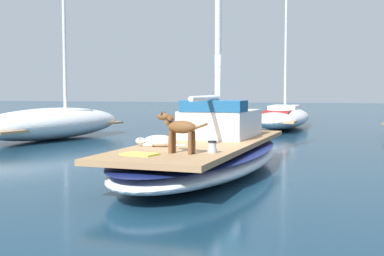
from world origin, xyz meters
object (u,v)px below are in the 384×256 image
(sailboat_main, at_px, (205,157))
(dog_brown, at_px, (179,128))
(deck_winch, at_px, (212,147))
(deck_towel, at_px, (140,154))
(coiled_rope, at_px, (161,144))
(moored_boat_far_astern, at_px, (283,117))
(moored_boat_port_side, at_px, (52,123))
(dog_white, at_px, (158,141))

(sailboat_main, bearing_deg, dog_brown, -87.64)
(deck_winch, distance_m, deck_towel, 1.23)
(coiled_rope, relative_size, moored_boat_far_astern, 0.04)
(dog_brown, height_order, deck_towel, dog_brown)
(deck_winch, xyz_separation_m, deck_towel, (-1.07, -0.59, -0.08))
(moored_boat_port_side, bearing_deg, deck_winch, -44.99)
(sailboat_main, relative_size, dog_white, 7.74)
(deck_winch, xyz_separation_m, coiled_rope, (-1.22, 0.91, -0.08))
(deck_winch, distance_m, coiled_rope, 1.53)
(coiled_rope, height_order, moored_boat_port_side, moored_boat_port_side)
(dog_white, relative_size, moored_boat_port_side, 0.14)
(sailboat_main, distance_m, moored_boat_port_side, 9.03)
(dog_brown, height_order, deck_winch, dog_brown)
(dog_white, bearing_deg, dog_brown, -51.53)
(dog_white, bearing_deg, moored_boat_port_side, 132.66)
(deck_towel, height_order, moored_boat_far_astern, moored_boat_far_astern)
(sailboat_main, distance_m, dog_brown, 2.21)
(dog_white, bearing_deg, deck_winch, -28.87)
(moored_boat_far_astern, height_order, moored_boat_port_side, moored_boat_far_astern)
(dog_brown, bearing_deg, moored_boat_port_side, 132.21)
(coiled_rope, relative_size, deck_towel, 0.58)
(moored_boat_far_astern, bearing_deg, deck_towel, -92.53)
(dog_white, height_order, moored_boat_port_side, moored_boat_port_side)
(dog_brown, distance_m, coiled_rope, 1.39)
(deck_towel, height_order, moored_boat_port_side, moored_boat_port_side)
(dog_brown, xyz_separation_m, moored_boat_far_astern, (0.14, 15.40, -0.57))
(dog_white, height_order, deck_towel, dog_white)
(deck_winch, bearing_deg, moored_boat_port_side, 135.01)
(dog_brown, bearing_deg, deck_towel, -145.83)
(sailboat_main, bearing_deg, moored_boat_far_astern, 89.04)
(sailboat_main, distance_m, deck_winch, 2.00)
(dog_white, distance_m, coiled_rope, 0.25)
(dog_brown, relative_size, moored_boat_far_astern, 0.12)
(moored_boat_port_side, bearing_deg, deck_towel, -51.47)
(deck_towel, relative_size, moored_boat_port_side, 0.08)
(deck_towel, bearing_deg, dog_brown, 34.17)
(coiled_rope, height_order, moored_boat_far_astern, moored_boat_far_astern)
(sailboat_main, distance_m, deck_towel, 2.53)
(dog_white, xyz_separation_m, moored_boat_port_side, (-6.37, 6.91, -0.19))
(sailboat_main, xyz_separation_m, coiled_rope, (-0.63, -0.95, 0.35))
(deck_winch, bearing_deg, moored_boat_far_astern, 91.41)
(dog_brown, xyz_separation_m, dog_white, (-0.70, 0.88, -0.32))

